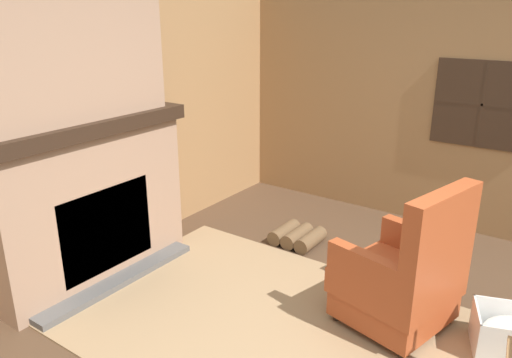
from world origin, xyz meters
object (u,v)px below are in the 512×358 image
Objects in this scene: firewood_stack at (297,236)px; decorative_plate_on_mantel at (84,100)px; armchair at (403,279)px; storage_case at (140,96)px.

decorative_plate_on_mantel reaches higher than firewood_stack.
decorative_plate_on_mantel is at bearing 29.00° from armchair.
firewood_stack is 1.90× the size of storage_case.
storage_case is 0.92× the size of decorative_plate_on_mantel.
decorative_plate_on_mantel is at bearing -92.14° from storage_case.
firewood_stack is 1.74× the size of decorative_plate_on_mantel.
firewood_stack is (-1.22, 0.69, -0.30)m from armchair.
decorative_plate_on_mantel is (-0.02, -0.54, 0.04)m from storage_case.
armchair is 2.52m from storage_case.
armchair is at bearing 2.52° from storage_case.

